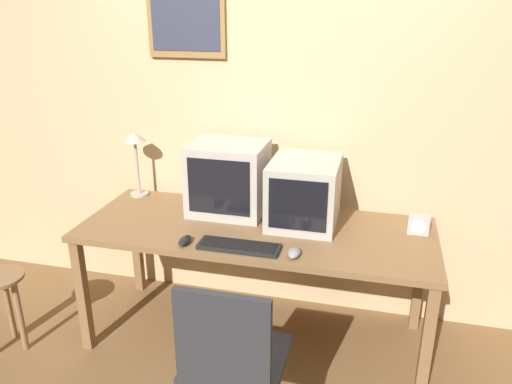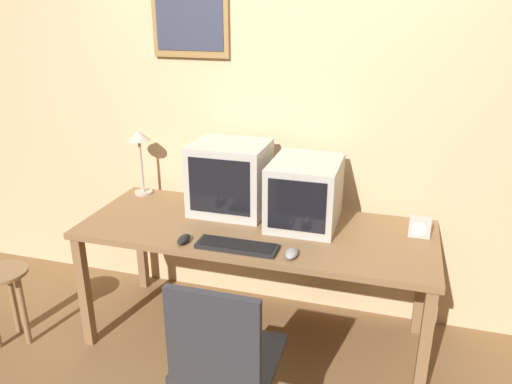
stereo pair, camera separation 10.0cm
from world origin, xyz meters
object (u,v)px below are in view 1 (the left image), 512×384
(mouse_far_corner, at_px, (185,240))
(desk_lamp, at_px, (135,147))
(monitor_left, at_px, (228,178))
(office_chair, at_px, (234,380))
(mouse_near_keyboard, at_px, (294,253))
(side_stool, at_px, (2,297))
(monitor_right, at_px, (304,192))
(keyboard_main, at_px, (239,246))
(desk_clock, at_px, (418,225))

(mouse_far_corner, xyz_separation_m, desk_lamp, (-0.56, 0.59, 0.31))
(monitor_left, relative_size, office_chair, 0.48)
(mouse_near_keyboard, xyz_separation_m, side_stool, (-1.69, -0.16, -0.43))
(mouse_far_corner, xyz_separation_m, side_stool, (-1.10, -0.16, -0.43))
(monitor_right, bearing_deg, mouse_near_keyboard, -86.98)
(mouse_far_corner, bearing_deg, mouse_near_keyboard, 0.27)
(desk_lamp, height_order, office_chair, desk_lamp)
(keyboard_main, height_order, office_chair, office_chair)
(mouse_far_corner, height_order, side_stool, mouse_far_corner)
(monitor_left, height_order, keyboard_main, monitor_left)
(monitor_left, height_order, office_chair, monitor_left)
(mouse_near_keyboard, bearing_deg, desk_clock, 35.02)
(office_chair, height_order, side_stool, office_chair)
(side_stool, bearing_deg, monitor_right, 19.72)
(monitor_left, bearing_deg, desk_clock, -2.56)
(keyboard_main, distance_m, side_stool, 1.47)
(monitor_right, relative_size, mouse_far_corner, 4.00)
(monitor_right, relative_size, desk_lamp, 1.08)
(desk_lamp, xyz_separation_m, side_stool, (-0.54, -0.75, -0.74))
(monitor_right, height_order, mouse_near_keyboard, monitor_right)
(desk_clock, relative_size, desk_lamp, 0.27)
(office_chair, bearing_deg, monitor_right, 82.21)
(mouse_far_corner, bearing_deg, side_stool, -171.84)
(monitor_right, distance_m, keyboard_main, 0.53)
(monitor_right, bearing_deg, office_chair, -97.79)
(keyboard_main, relative_size, office_chair, 0.46)
(desk_clock, distance_m, office_chair, 1.32)
(keyboard_main, bearing_deg, monitor_right, 57.39)
(desk_clock, bearing_deg, side_stool, -165.57)
(monitor_right, bearing_deg, monitor_left, 174.38)
(monitor_left, relative_size, desk_clock, 3.87)
(mouse_far_corner, bearing_deg, office_chair, -52.18)
(office_chair, bearing_deg, desk_clock, 51.84)
(monitor_left, relative_size, desk_lamp, 1.03)
(office_chair, bearing_deg, side_stool, 165.52)
(desk_lamp, height_order, side_stool, desk_lamp)
(keyboard_main, distance_m, mouse_far_corner, 0.29)
(monitor_left, relative_size, side_stool, 0.92)
(keyboard_main, distance_m, office_chair, 0.68)
(mouse_far_corner, bearing_deg, monitor_left, 78.84)
(desk_clock, bearing_deg, office_chair, -128.16)
(monitor_left, height_order, mouse_near_keyboard, monitor_left)
(desk_lamp, distance_m, side_stool, 1.18)
(monitor_right, height_order, keyboard_main, monitor_right)
(monitor_right, xyz_separation_m, side_stool, (-1.67, -0.60, -0.59))
(desk_lamp, xyz_separation_m, office_chair, (0.99, -1.15, -0.67))
(desk_lamp, distance_m, office_chair, 1.66)
(mouse_far_corner, height_order, office_chair, office_chair)
(mouse_near_keyboard, bearing_deg, desk_lamp, 152.80)
(keyboard_main, height_order, desk_clock, desk_clock)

